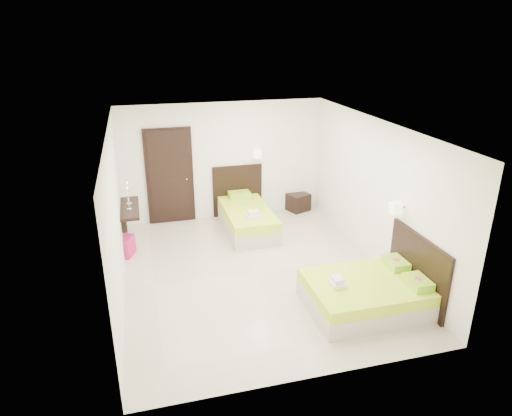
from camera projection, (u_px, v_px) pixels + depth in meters
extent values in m
plane|color=beige|center=(255.00, 272.00, 8.13)|extent=(5.50, 5.50, 0.00)
cube|color=#BDB1A1|center=(247.00, 223.00, 9.77)|extent=(0.95, 1.90, 0.30)
cube|color=#A6D021|center=(247.00, 213.00, 9.68)|extent=(0.94, 1.88, 0.19)
cube|color=black|center=(237.00, 190.00, 10.43)|extent=(1.14, 0.05, 1.19)
cube|color=#99D126|center=(239.00, 195.00, 10.26)|extent=(0.47, 0.32, 0.13)
cylinder|color=#D33173|center=(239.00, 192.00, 10.23)|extent=(0.11, 0.11, 0.00)
cube|color=silver|center=(253.00, 216.00, 9.16)|extent=(0.28, 0.21, 0.08)
cube|color=silver|center=(253.00, 213.00, 9.13)|extent=(0.21, 0.16, 0.08)
cube|color=#F4EAC8|center=(257.00, 154.00, 10.08)|extent=(0.17, 0.17, 0.19)
cylinder|color=#2D2116|center=(256.00, 153.00, 10.15)|extent=(0.03, 0.16, 0.03)
cube|color=#BDB1A1|center=(365.00, 299.00, 7.04)|extent=(1.78, 1.33, 0.28)
cube|color=#A6D021|center=(366.00, 286.00, 6.96)|extent=(1.76, 1.32, 0.18)
cube|color=black|center=(417.00, 269.00, 7.10)|extent=(0.05, 1.51, 1.11)
cube|color=#99D126|center=(418.00, 282.00, 6.78)|extent=(0.30, 0.44, 0.12)
cylinder|color=#D33173|center=(418.00, 278.00, 6.76)|extent=(0.11, 0.11, 0.00)
cube|color=#99D126|center=(395.00, 263.00, 7.34)|extent=(0.30, 0.44, 0.12)
cylinder|color=#D33173|center=(396.00, 259.00, 7.32)|extent=(0.11, 0.11, 0.00)
cube|color=silver|center=(337.00, 284.00, 6.79)|extent=(0.20, 0.27, 0.07)
cube|color=silver|center=(338.00, 280.00, 6.77)|extent=(0.15, 0.20, 0.07)
cube|color=#F4EAC8|center=(396.00, 208.00, 7.26)|extent=(0.16, 0.16, 0.18)
cylinder|color=#2D2116|center=(400.00, 208.00, 7.28)|extent=(0.16, 0.03, 0.03)
cube|color=black|center=(298.00, 202.00, 10.83)|extent=(0.58, 0.55, 0.41)
cube|color=#AC1656|center=(123.00, 246.00, 8.67)|extent=(0.49, 0.49, 0.37)
cube|color=black|center=(170.00, 177.00, 9.90)|extent=(1.02, 0.06, 2.14)
cube|color=black|center=(170.00, 177.00, 9.87)|extent=(0.88, 0.04, 2.06)
cylinder|color=silver|center=(186.00, 178.00, 9.94)|extent=(0.03, 0.10, 0.03)
cube|color=black|center=(130.00, 208.00, 8.77)|extent=(0.35, 1.20, 0.06)
cube|color=black|center=(124.00, 225.00, 8.40)|extent=(0.10, 0.04, 0.30)
cube|color=black|center=(124.00, 208.00, 9.21)|extent=(0.10, 0.04, 0.30)
cylinder|color=silver|center=(129.00, 209.00, 8.62)|extent=(0.10, 0.10, 0.02)
cylinder|color=silver|center=(129.00, 203.00, 8.58)|extent=(0.02, 0.02, 0.22)
cone|color=silver|center=(128.00, 197.00, 8.53)|extent=(0.07, 0.07, 0.04)
cylinder|color=white|center=(128.00, 192.00, 8.50)|extent=(0.02, 0.02, 0.15)
sphere|color=#FFB23F|center=(127.00, 188.00, 8.47)|extent=(0.02, 0.02, 0.02)
cylinder|color=silver|center=(129.00, 204.00, 8.89)|extent=(0.10, 0.10, 0.02)
cylinder|color=silver|center=(129.00, 198.00, 8.85)|extent=(0.02, 0.02, 0.22)
cone|color=silver|center=(128.00, 192.00, 8.80)|extent=(0.07, 0.07, 0.04)
cylinder|color=white|center=(128.00, 187.00, 8.77)|extent=(0.02, 0.02, 0.15)
sphere|color=#FFB23F|center=(127.00, 183.00, 8.74)|extent=(0.02, 0.02, 0.02)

